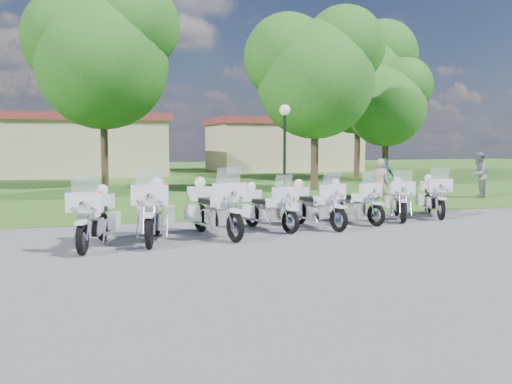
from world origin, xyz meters
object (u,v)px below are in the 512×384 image
object	(u,v)px
motorcycle_3	(267,206)
bystander_a	(380,184)
motorcycle_2	(214,207)
motorcycle_6	(400,198)
bystander_b	(478,175)
motorcycle_0	(95,216)
motorcycle_5	(352,201)
motorcycle_4	(315,204)
lamp_post	(285,127)
bystander_c	(384,177)
motorcycle_7	(433,196)
motorcycle_1	(154,210)

from	to	relation	value
motorcycle_3	bystander_a	bearing A→B (deg)	-168.04
motorcycle_2	motorcycle_6	bearing A→B (deg)	179.57
motorcycle_2	bystander_b	size ratio (longest dim) A/B	1.33
motorcycle_0	motorcycle_5	size ratio (longest dim) A/B	1.09
motorcycle_4	motorcycle_6	xyz separation A→B (m)	(3.04, 0.80, -0.02)
motorcycle_2	motorcycle_0	bearing A→B (deg)	-1.16
motorcycle_6	bystander_b	bearing A→B (deg)	-119.67
motorcycle_2	lamp_post	bearing A→B (deg)	-133.65
motorcycle_4	bystander_b	distance (m)	10.87
lamp_post	bystander_c	world-z (taller)	lamp_post
motorcycle_7	bystander_b	size ratio (longest dim) A/B	1.15
motorcycle_3	motorcycle_4	bearing A→B (deg)	158.85
motorcycle_3	motorcycle_2	bearing A→B (deg)	-0.06
bystander_b	motorcycle_6	bearing A→B (deg)	-4.30
bystander_a	bystander_b	distance (m)	6.06
motorcycle_5	bystander_b	xyz separation A→B (m)	(8.08, 4.83, 0.32)
motorcycle_3	bystander_b	distance (m)	12.02
motorcycle_3	bystander_c	world-z (taller)	bystander_c
motorcycle_2	motorcycle_7	distance (m)	7.35
motorcycle_0	bystander_c	size ratio (longest dim) A/B	1.44
motorcycle_1	motorcycle_4	world-z (taller)	motorcycle_1
bystander_c	motorcycle_1	bearing A→B (deg)	28.66
motorcycle_0	bystander_b	distance (m)	16.41
motorcycle_6	motorcycle_7	xyz separation A→B (m)	(1.30, 0.21, 0.02)
motorcycle_5	motorcycle_3	bearing A→B (deg)	-7.03
motorcycle_2	motorcycle_4	size ratio (longest dim) A/B	1.13
motorcycle_2	bystander_c	world-z (taller)	motorcycle_2
motorcycle_3	motorcycle_5	distance (m)	2.73
motorcycle_3	motorcycle_7	world-z (taller)	motorcycle_7
motorcycle_2	motorcycle_3	world-z (taller)	motorcycle_2
motorcycle_0	motorcycle_1	bearing A→B (deg)	-149.18
motorcycle_0	motorcycle_3	size ratio (longest dim) A/B	1.11
motorcycle_2	lamp_post	world-z (taller)	lamp_post
motorcycle_5	bystander_b	distance (m)	9.42
motorcycle_5	bystander_b	size ratio (longest dim) A/B	1.13
motorcycle_0	motorcycle_2	world-z (taller)	motorcycle_2
bystander_b	motorcycle_2	bearing A→B (deg)	-14.09
motorcycle_7	lamp_post	bearing A→B (deg)	-50.61
motorcycle_5	bystander_c	bearing A→B (deg)	-144.50
motorcycle_1	bystander_a	size ratio (longest dim) A/B	1.49
motorcycle_3	motorcycle_5	world-z (taller)	motorcycle_5
motorcycle_5	bystander_c	size ratio (longest dim) A/B	1.31
motorcycle_2	motorcycle_1	bearing A→B (deg)	-3.50
motorcycle_0	motorcycle_7	bearing A→B (deg)	-151.71
motorcycle_0	motorcycle_6	xyz separation A→B (m)	(8.65, 1.95, -0.05)
motorcycle_3	motorcycle_7	size ratio (longest dim) A/B	0.97
motorcycle_1	lamp_post	distance (m)	10.97
bystander_a	motorcycle_4	bearing A→B (deg)	69.79
bystander_b	bystander_c	distance (m)	3.69
motorcycle_7	motorcycle_0	bearing A→B (deg)	33.34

